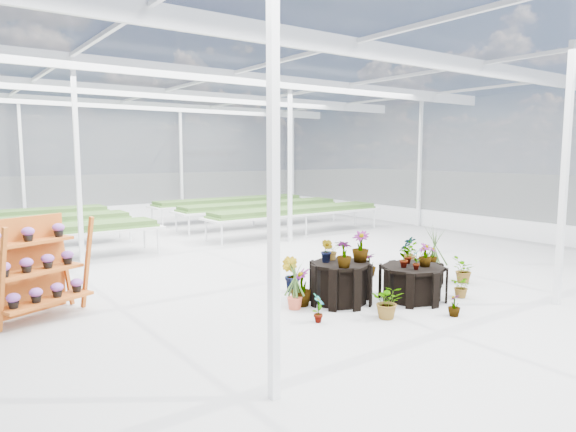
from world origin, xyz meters
TOP-DOWN VIEW (x-y plane):
  - ground_plane at (0.00, 0.00)m, footprint 24.00×24.00m
  - greenhouse_shell at (0.00, 0.00)m, footprint 18.00×24.00m
  - steel_frame at (0.00, 0.00)m, footprint 18.00×24.00m
  - nursery_benches at (0.00, 7.20)m, footprint 16.00×7.00m
  - plinth_tall at (-0.06, -1.74)m, footprint 1.25×1.25m
  - plinth_mid at (1.14, -2.34)m, footprint 1.33×1.33m
  - plinth_low at (2.14, -1.64)m, footprint 1.07×1.07m
  - shelf_rack at (-4.55, 0.48)m, footprint 1.72×1.33m
  - nursery_plants at (1.06, -1.71)m, footprint 4.71×3.12m

SIDE VIEW (x-z plane):
  - ground_plane at x=0.00m, z-range 0.00..0.00m
  - plinth_low at x=2.14m, z-range 0.00..0.42m
  - plinth_mid at x=1.14m, z-range 0.00..0.62m
  - plinth_tall at x=-0.06m, z-range 0.00..0.73m
  - nursery_benches at x=0.00m, z-range 0.00..0.84m
  - nursery_plants at x=1.06m, z-range -0.15..1.13m
  - shelf_rack at x=-4.55m, z-range 0.00..1.61m
  - greenhouse_shell at x=0.00m, z-range 0.00..4.50m
  - steel_frame at x=0.00m, z-range 0.00..4.50m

